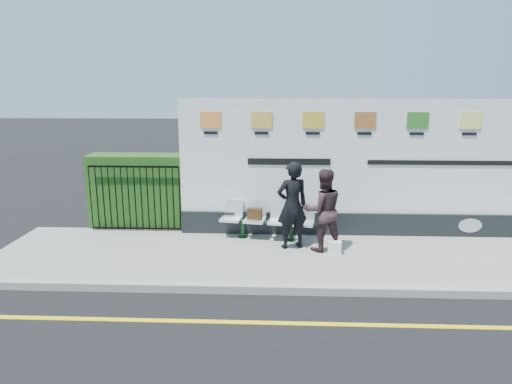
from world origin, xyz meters
The scene contains 12 objects.
ground centered at (0.00, 0.00, 0.00)m, with size 80.00×80.00×0.00m, color black.
pavement centered at (0.00, 2.50, 0.06)m, with size 14.00×3.00×0.12m, color gray.
kerb centered at (0.00, 1.00, 0.07)m, with size 14.00×0.18×0.14m, color gray.
yellow_line centered at (0.00, 0.00, 0.00)m, with size 14.00×0.10×0.01m, color yellow.
billboard centered at (0.50, 3.85, 1.42)m, with size 8.00×0.30×3.00m.
hedge centered at (-4.58, 4.30, 0.97)m, with size 2.35×0.70×1.70m, color #204A16.
railing centered at (-4.58, 3.85, 0.89)m, with size 2.05×0.06×1.54m, color black, non-canonical shape.
bench centered at (-1.57, 3.39, 0.34)m, with size 2.02×0.53×0.43m, color silver, non-canonical shape.
woman_left centered at (-1.05, 2.89, 1.02)m, with size 0.66×0.43×1.80m, color black.
woman_right centered at (-0.43, 2.78, 0.96)m, with size 0.82×0.64×1.68m, color #301F23.
handbag_brown centered at (-1.83, 3.43, 0.68)m, with size 0.31×0.13×0.25m, color #31200D.
carrier_bag_white centered at (-0.20, 2.56, 0.25)m, with size 0.26×0.16×0.26m, color silver.
Camera 1 is at (-1.40, -6.07, 3.42)m, focal length 32.00 mm.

